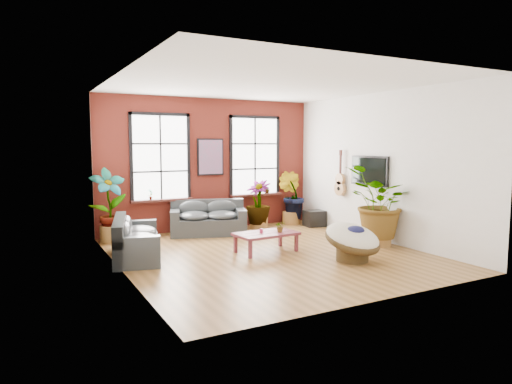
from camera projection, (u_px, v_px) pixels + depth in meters
room at (266, 170)px, 9.49m from camera, size 6.04×6.54×3.54m
sofa_back at (208, 219)px, 11.62m from camera, size 2.07×1.47×0.86m
sofa_left at (134, 240)px, 9.21m from camera, size 1.31×2.19×0.81m
coffee_table at (266, 235)px, 9.68m from camera, size 1.36×0.84×0.50m
papasan_chair at (353, 240)px, 8.94m from camera, size 1.26×1.27×0.82m
poster at (210, 157)px, 12.14m from camera, size 0.74×0.06×0.98m
tv_wall_unit at (361, 174)px, 11.28m from camera, size 0.13×1.86×1.20m
media_box at (314, 218)px, 12.74m from camera, size 0.58×0.50×0.45m
pot_back_left at (112, 234)px, 10.69m from camera, size 0.70×0.70×0.39m
pot_back_right at (291, 218)px, 13.11m from camera, size 0.50×0.50×0.36m
pot_right_wall at (379, 237)px, 10.31m from camera, size 0.66×0.66×0.39m
pot_mid at (259, 222)px, 12.39m from camera, size 0.54×0.54×0.36m
floor_plant_back_left at (109, 202)px, 10.60m from camera, size 0.94×0.72×1.60m
floor_plant_back_right at (291, 195)px, 13.08m from camera, size 0.91×0.95×1.36m
floor_plant_right_wall at (380, 203)px, 10.22m from camera, size 1.85×1.74×1.64m
floor_plant_mid at (258, 202)px, 12.31m from camera, size 0.91×0.91×1.18m
table_plant at (280, 227)px, 9.71m from camera, size 0.22×0.19×0.24m
sill_plant_left at (151, 194)px, 11.41m from camera, size 0.17×0.17×0.27m
sill_plant_right at (267, 188)px, 12.98m from camera, size 0.19×0.19×0.27m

